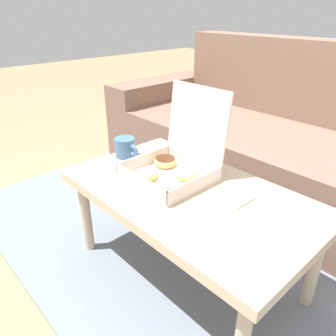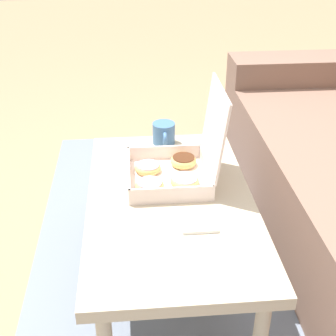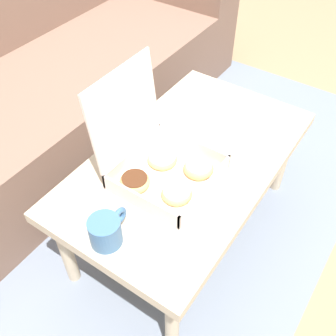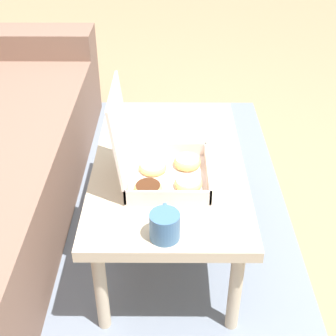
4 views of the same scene
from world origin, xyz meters
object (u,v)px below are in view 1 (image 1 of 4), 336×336
at_px(couch, 301,154).
at_px(coffee_mug, 126,148).
at_px(coffee_table, 189,201).
at_px(pastry_box, 173,164).

relative_size(couch, coffee_mug, 18.23).
bearing_deg(couch, coffee_table, -90.00).
bearing_deg(pastry_box, coffee_mug, -175.66).
distance_m(couch, coffee_mug, 1.00).
bearing_deg(coffee_mug, pastry_box, 4.34).
relative_size(couch, pastry_box, 7.15).
xyz_separation_m(coffee_table, coffee_mug, (-0.41, 0.01, 0.09)).
distance_m(coffee_table, pastry_box, 0.16).
distance_m(couch, coffee_table, 0.91).
distance_m(pastry_box, coffee_mug, 0.29).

